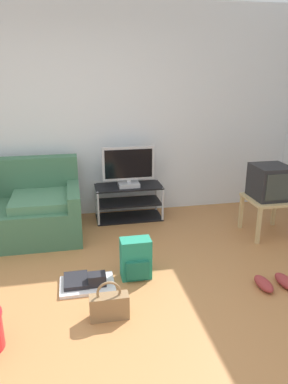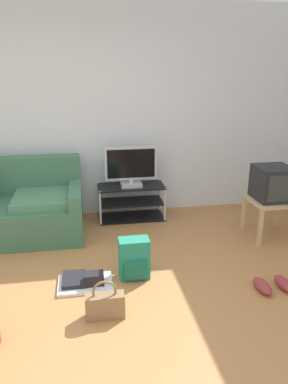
{
  "view_description": "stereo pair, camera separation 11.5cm",
  "coord_description": "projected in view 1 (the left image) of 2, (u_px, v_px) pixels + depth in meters",
  "views": [
    {
      "loc": [
        -0.05,
        -2.4,
        1.91
      ],
      "look_at": [
        0.66,
        1.11,
        0.7
      ],
      "focal_mm": 34.55,
      "sensor_mm": 36.0,
      "label": 1
    },
    {
      "loc": [
        0.07,
        -2.42,
        1.91
      ],
      "look_at": [
        0.66,
        1.11,
        0.7
      ],
      "focal_mm": 34.55,
      "sensor_mm": 36.0,
      "label": 2
    }
  ],
  "objects": [
    {
      "name": "floor_tray",
      "position": [
        87.0,
        282.0,
        3.38
      ],
      "size": [
        0.5,
        0.34,
        0.14
      ],
      "color": "silver",
      "rests_on": "ground_plane"
    },
    {
      "name": "side_table",
      "position": [
        268.0,
        204.0,
        4.35
      ],
      "size": [
        0.51,
        0.51,
        0.46
      ],
      "color": "tan",
      "rests_on": "ground_plane"
    },
    {
      "name": "tv_stand",
      "position": [
        129.0,
        202.0,
        4.87
      ],
      "size": [
        0.86,
        0.41,
        0.45
      ],
      "color": "black",
      "rests_on": "ground_plane"
    },
    {
      "name": "ground_plane",
      "position": [
        89.0,
        330.0,
        2.85
      ],
      "size": [
        9.0,
        9.8,
        0.02
      ],
      "primitive_type": "cube",
      "color": "#B27542"
    },
    {
      "name": "flat_tv",
      "position": [
        128.0,
        167.0,
        4.69
      ],
      "size": [
        0.67,
        0.22,
        0.52
      ],
      "color": "#B2B2B7",
      "rests_on": "tv_stand"
    },
    {
      "name": "crt_tv",
      "position": [
        270.0,
        182.0,
        4.28
      ],
      "size": [
        0.4,
        0.42,
        0.39
      ],
      "color": "#232326",
      "rests_on": "side_table"
    },
    {
      "name": "handbag",
      "position": [
        109.0,
        305.0,
        2.93
      ],
      "size": [
        0.31,
        0.11,
        0.33
      ],
      "rotation": [
        0.0,
        0.0,
        -0.36
      ],
      "color": "olive",
      "rests_on": "ground_plane"
    },
    {
      "name": "sneakers_pair",
      "position": [
        274.0,
        282.0,
        3.37
      ],
      "size": [
        0.34,
        0.27,
        0.09
      ],
      "color": "#993333",
      "rests_on": "ground_plane"
    },
    {
      "name": "wall_back",
      "position": [
        73.0,
        114.0,
        4.69
      ],
      "size": [
        9.0,
        0.1,
        2.7
      ],
      "primitive_type": "cube",
      "color": "silver",
      "rests_on": "ground_plane"
    },
    {
      "name": "backpack",
      "position": [
        136.0,
        259.0,
        3.49
      ],
      "size": [
        0.29,
        0.24,
        0.39
      ],
      "rotation": [
        0.0,
        0.0,
        0.31
      ],
      "color": "#238466",
      "rests_on": "ground_plane"
    },
    {
      "name": "couch",
      "position": [
        1.0,
        211.0,
        4.31
      ],
      "size": [
        1.82,
        0.94,
        0.87
      ],
      "color": "#3D6B4C",
      "rests_on": "ground_plane"
    }
  ]
}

